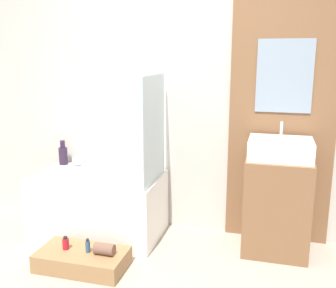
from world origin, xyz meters
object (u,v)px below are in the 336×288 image
at_px(wooden_step_bench, 82,259).
at_px(sink, 280,149).
at_px(vase_tall_dark, 63,155).
at_px(bathtub, 99,204).
at_px(bottle_soap_primary, 66,243).
at_px(bottle_soap_secondary, 88,246).
at_px(vase_round_light, 78,161).

bearing_deg(wooden_step_bench, sink, 25.35).
height_order(sink, vase_tall_dark, sink).
relative_size(bathtub, bottle_soap_primary, 10.80).
xyz_separation_m(wooden_step_bench, bottle_soap_secondary, (0.05, 0.00, 0.12)).
height_order(bathtub, bottle_soap_secondary, bathtub).
distance_m(sink, bottle_soap_primary, 1.90).
bearing_deg(bathtub, wooden_step_bench, -77.82).
distance_m(wooden_step_bench, bottle_soap_primary, 0.18).
bearing_deg(vase_round_light, sink, -4.45).
relative_size(vase_round_light, bottle_soap_primary, 0.97).
height_order(vase_tall_dark, bottle_soap_primary, vase_tall_dark).
relative_size(bathtub, vase_tall_dark, 4.72).
bearing_deg(bathtub, bottle_soap_secondary, -73.16).
bearing_deg(wooden_step_bench, bathtub, 102.18).
height_order(sink, bottle_soap_secondary, sink).
bearing_deg(bottle_soap_secondary, bathtub, 106.84).
xyz_separation_m(vase_tall_dark, bottle_soap_primary, (0.48, -0.86, -0.48)).
xyz_separation_m(sink, vase_tall_dark, (-2.09, 0.16, -0.23)).
xyz_separation_m(vase_tall_dark, bottle_soap_secondary, (0.67, -0.86, -0.48)).
xyz_separation_m(bathtub, vase_round_light, (-0.33, 0.24, 0.34)).
distance_m(sink, vase_round_light, 1.96).
height_order(sink, vase_round_light, sink).
bearing_deg(vase_round_light, bottle_soap_primary, -69.39).
distance_m(bathtub, wooden_step_bench, 0.66).
bearing_deg(vase_tall_dark, wooden_step_bench, -54.06).
xyz_separation_m(vase_round_light, bottle_soap_primary, (0.32, -0.85, -0.44)).
distance_m(bathtub, vase_round_light, 0.53).
bearing_deg(sink, vase_tall_dark, 175.64).
distance_m(vase_round_light, bottle_soap_primary, 1.01).
distance_m(bathtub, vase_tall_dark, 0.67).
bearing_deg(vase_round_light, wooden_step_bench, -61.54).
relative_size(vase_round_light, bottle_soap_secondary, 0.93).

